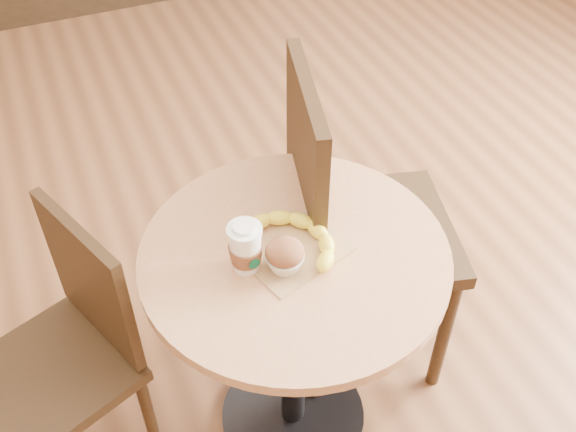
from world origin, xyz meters
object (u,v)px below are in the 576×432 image
Objects in this scene: chair_left at (68,350)px; coffee_cup at (245,249)px; chair_right at (350,222)px; muffin at (285,256)px; cafe_table at (294,306)px; banana at (296,239)px.

coffee_cup is at bearing 49.00° from chair_left.
muffin is (-0.30, -0.24, 0.22)m from chair_right.
chair_left is 9.19× the size of muffin.
banana is at bearing 55.79° from cafe_table.
coffee_cup reaches higher than banana.
chair_right is 0.49m from coffee_cup.
chair_left is 0.80× the size of chair_right.
cafe_table is 0.23m from banana.
muffin is (0.08, -0.04, -0.02)m from coffee_cup.
banana is at bearing 47.22° from muffin.
cafe_table is at bearing -7.90° from coffee_cup.
chair_right is (0.82, 0.04, 0.11)m from chair_left.
cafe_table is 0.33m from chair_right.
cafe_table is 0.90× the size of chair_left.
banana is (0.13, 0.02, -0.04)m from coffee_cup.
coffee_cup reaches higher than chair_left.
coffee_cup is at bearing 165.05° from banana.
coffee_cup is (-0.12, -0.00, 0.26)m from cafe_table.
chair_right is at bearing 37.55° from cafe_table.
banana is at bearing 140.70° from chair_right.
banana is (0.01, 0.02, 0.22)m from cafe_table.
banana is at bearing -1.29° from coffee_cup.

